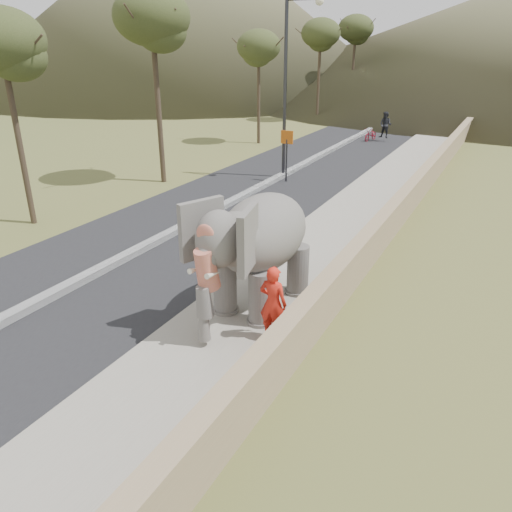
{
  "coord_description": "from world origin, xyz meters",
  "views": [
    {
      "loc": [
        4.94,
        -5.69,
        6.11
      ],
      "look_at": [
        0.2,
        3.42,
        1.7
      ],
      "focal_mm": 35.0,
      "sensor_mm": 36.0,
      "label": 1
    }
  ],
  "objects": [
    {
      "name": "hill_left",
      "position": [
        -38.0,
        55.0,
        11.0
      ],
      "size": [
        60.0,
        60.0,
        22.0
      ],
      "primitive_type": "cone",
      "color": "brown",
      "rests_on": "ground"
    },
    {
      "name": "motorcyclist",
      "position": [
        -3.38,
        27.99,
        0.8
      ],
      "size": [
        1.79,
        1.64,
        1.95
      ],
      "color": "maroon",
      "rests_on": "ground"
    },
    {
      "name": "trees",
      "position": [
        1.86,
        29.08,
        3.85
      ],
      "size": [
        47.75,
        42.21,
        8.83
      ],
      "color": "#473828",
      "rests_on": "ground"
    },
    {
      "name": "elephant_and_man",
      "position": [
        0.02,
        4.14,
        1.57
      ],
      "size": [
        2.43,
        4.12,
        2.87
      ],
      "color": "slate",
      "rests_on": "ground"
    },
    {
      "name": "parapet",
      "position": [
        1.65,
        10.0,
        0.55
      ],
      "size": [
        0.3,
        120.0,
        1.1
      ],
      "primitive_type": "cube",
      "color": "tan",
      "rests_on": "ground"
    },
    {
      "name": "road",
      "position": [
        -5.0,
        10.0,
        0.01
      ],
      "size": [
        7.0,
        120.0,
        0.03
      ],
      "primitive_type": "cube",
      "color": "black",
      "rests_on": "ground"
    },
    {
      "name": "walkway",
      "position": [
        0.0,
        10.0,
        0.07
      ],
      "size": [
        3.0,
        120.0,
        0.15
      ],
      "primitive_type": "cube",
      "color": "#9E9687",
      "rests_on": "ground"
    },
    {
      "name": "ground",
      "position": [
        0.0,
        0.0,
        0.0
      ],
      "size": [
        160.0,
        160.0,
        0.0
      ],
      "primitive_type": "plane",
      "color": "olive",
      "rests_on": "ground"
    },
    {
      "name": "lamppost",
      "position": [
        -4.69,
        16.3,
        4.87
      ],
      "size": [
        1.76,
        0.36,
        8.0
      ],
      "color": "#303035",
      "rests_on": "ground"
    },
    {
      "name": "median",
      "position": [
        -5.0,
        10.0,
        0.11
      ],
      "size": [
        0.35,
        120.0,
        0.22
      ],
      "primitive_type": "cube",
      "color": "black",
      "rests_on": "ground"
    },
    {
      "name": "signboard",
      "position": [
        -4.5,
        15.53,
        1.64
      ],
      "size": [
        0.6,
        0.08,
        2.4
      ],
      "color": "#2D2D33",
      "rests_on": "ground"
    }
  ]
}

